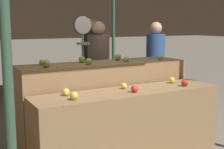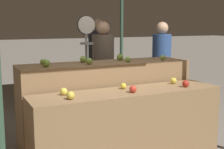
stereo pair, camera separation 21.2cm
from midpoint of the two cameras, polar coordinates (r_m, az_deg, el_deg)
The scene contains 19 objects.
display_counter_front at distance 3.69m, azimuth 4.60°, elevation -9.28°, with size 2.27×0.55×0.82m, color olive.
display_counter_back at distance 4.16m, azimuth 0.43°, elevation -5.22°, with size 2.27×0.55×1.09m, color olive.
apple_front_0 at distance 3.17m, azimuth -5.68°, elevation -3.82°, with size 0.09×0.09×0.09m, color gold.
apple_front_1 at distance 3.48m, azimuth 5.64°, elevation -2.67°, with size 0.08×0.08×0.08m, color red.
apple_front_2 at distance 3.90m, azimuth 14.84°, elevation -1.64°, with size 0.09×0.09×0.09m, color #AD281E.
apple_front_3 at distance 3.37m, azimuth -7.03°, elevation -3.11°, with size 0.08×0.08×0.08m, color yellow.
apple_front_4 at distance 3.67m, azimuth 3.73°, elevation -2.12°, with size 0.07×0.07×0.07m, color gold.
apple_front_5 at distance 4.07m, azimuth 12.65°, elevation -1.12°, with size 0.08×0.08×0.08m, color gold.
apple_back_0 at distance 3.66m, azimuth -10.33°, elevation 2.01°, with size 0.09×0.09×0.09m, color #7AA338.
apple_back_1 at distance 3.84m, azimuth -2.62°, elevation 2.45°, with size 0.08×0.08×0.08m, color #8EB247.
apple_back_2 at distance 4.09m, azimuth 4.37°, elevation 2.79°, with size 0.07×0.07×0.07m, color #8EB247.
apple_back_3 at distance 4.38m, azimuth 10.67°, elevation 3.07°, with size 0.07×0.07×0.07m, color #8EB247.
apple_back_4 at distance 3.87m, azimuth -10.97°, elevation 2.27°, with size 0.07×0.07×0.07m, color #84AD3D.
apple_back_5 at distance 4.03m, azimuth -3.78°, elevation 2.79°, with size 0.09×0.09×0.09m, color #8EB247.
apple_back_6 at distance 4.27m, azimuth 2.89°, elevation 3.18°, with size 0.09×0.09×0.09m, color #7AA338.
produce_scale at distance 4.65m, azimuth -3.37°, elevation 5.01°, with size 0.28×0.20×1.71m.
person_vendor_at_scale at distance 5.07m, azimuth -0.42°, elevation 1.91°, with size 0.48×0.48×1.62m.
person_customer_left at distance 5.92m, azimuth -1.48°, elevation 3.22°, with size 0.47×0.47×1.68m.
person_customer_right at distance 5.63m, azimuth 10.09°, elevation 2.52°, with size 0.41×0.41×1.62m.
Camera 2 is at (-1.68, -3.06, 1.58)m, focal length 50.00 mm.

